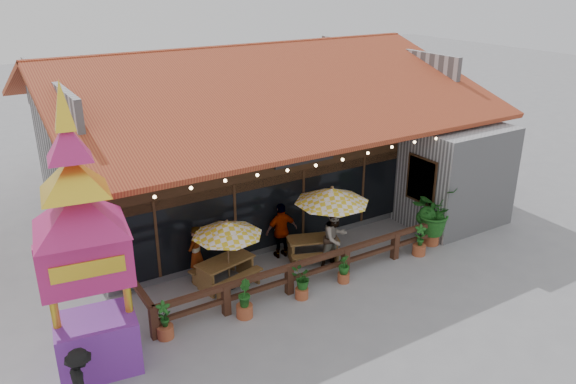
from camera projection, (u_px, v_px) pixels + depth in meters
ground at (348, 264)px, 17.80m from camera, size 100.00×100.00×0.00m
restaurant_building at (254, 145)px, 22.34m from camera, size 15.50×14.73×6.09m
patio_railing at (292, 269)px, 16.26m from camera, size 10.00×2.60×0.92m
umbrella_left at (227, 229)px, 15.80m from camera, size 2.43×2.43×2.17m
umbrella_right at (332, 196)px, 17.32m from camera, size 3.11×3.11×2.51m
picnic_table_left at (225, 268)px, 16.44m from camera, size 1.97×1.79×0.81m
picnic_table_right at (313, 245)px, 17.87m from camera, size 1.98×1.85×0.77m
thai_sign_tower at (79, 218)px, 11.77m from camera, size 3.03×3.03×7.25m
tropical_plant at (434, 212)px, 18.68m from camera, size 1.89×1.79×2.05m
diner_a at (196, 254)px, 16.51m from camera, size 0.78×0.72×1.78m
diner_b at (335, 238)px, 17.35m from camera, size 1.03×0.85×1.92m
diner_c at (282, 230)px, 17.94m from camera, size 1.12×0.56×1.84m
pedestrian at (81, 381)px, 11.63m from camera, size 0.69×1.04×1.51m
planter_a at (165, 323)px, 14.07m from camera, size 0.42×0.42×1.04m
planter_b at (244, 301)px, 14.91m from camera, size 0.45×0.48×1.09m
planter_c at (302, 282)px, 15.75m from camera, size 0.65×0.59×0.93m
planter_d at (344, 269)px, 16.62m from camera, size 0.45×0.45×0.88m
planter_e at (420, 242)px, 18.21m from camera, size 0.45×0.43×1.06m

